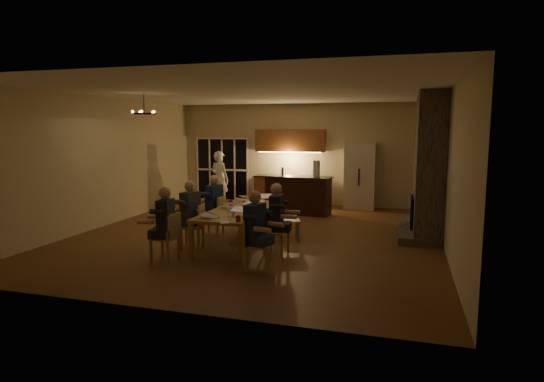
{
  "coord_description": "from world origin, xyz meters",
  "views": [
    {
      "loc": [
        3.16,
        -9.68,
        2.41
      ],
      "look_at": [
        0.25,
        0.3,
        0.99
      ],
      "focal_mm": 30.0,
      "sensor_mm": 36.0,
      "label": 1
    }
  ],
  "objects_px": {
    "can_cola": "(256,197)",
    "chair_left_near": "(165,237)",
    "person_left_near": "(166,225)",
    "laptop_b": "(237,211)",
    "chair_right_mid": "(276,231)",
    "redcup_far": "(266,197)",
    "person_right_mid": "(276,218)",
    "standing_person": "(220,180)",
    "chair_right_far": "(289,220)",
    "laptop_d": "(248,205)",
    "laptop_f": "(266,197)",
    "redcup_near": "(238,219)",
    "bar_blender": "(317,169)",
    "chandelier": "(144,114)",
    "refrigerator": "(360,176)",
    "redcup_mid": "(231,203)",
    "person_right_near": "(255,230)",
    "bar_island": "(298,195)",
    "can_silver": "(233,212)",
    "chair_left_far": "(213,216)",
    "laptop_c": "(230,202)",
    "chair_right_near": "(257,245)",
    "person_left_mid": "(190,214)",
    "bar_bottle": "(282,171)",
    "chair_left_mid": "(192,226)",
    "plate_near": "(251,214)",
    "plate_left": "(209,215)",
    "mug_mid": "(256,203)",
    "laptop_e": "(248,196)",
    "person_left_far": "(214,205)",
    "laptop_a": "(210,211)",
    "mug_front": "(229,210)",
    "dining_table": "(241,227)",
    "mug_back": "(237,200)"
  },
  "relations": [
    {
      "from": "mug_mid",
      "to": "chair_left_near",
      "type": "bearing_deg",
      "value": -117.39
    },
    {
      "from": "dining_table",
      "to": "mug_back",
      "type": "relative_size",
      "value": 27.66
    },
    {
      "from": "plate_left",
      "to": "bar_bottle",
      "type": "distance_m",
      "value": 4.67
    },
    {
      "from": "laptop_d",
      "to": "plate_left",
      "type": "relative_size",
      "value": 1.17
    },
    {
      "from": "person_left_mid",
      "to": "bar_bottle",
      "type": "relative_size",
      "value": 5.75
    },
    {
      "from": "chair_left_mid",
      "to": "person_left_near",
      "type": "height_order",
      "value": "person_left_near"
    },
    {
      "from": "person_left_far",
      "to": "redcup_far",
      "type": "height_order",
      "value": "person_left_far"
    },
    {
      "from": "mug_mid",
      "to": "mug_back",
      "type": "distance_m",
      "value": 0.61
    },
    {
      "from": "person_right_near",
      "to": "person_right_mid",
      "type": "xyz_separation_m",
      "value": [
        0.07,
        1.12,
        0.0
      ]
    },
    {
      "from": "chair_right_far",
      "to": "person_right_mid",
      "type": "relative_size",
      "value": 0.64
    },
    {
      "from": "person_right_near",
      "to": "plate_near",
      "type": "bearing_deg",
      "value": 33.59
    },
    {
      "from": "person_right_mid",
      "to": "standing_person",
      "type": "relative_size",
      "value": 0.79
    },
    {
      "from": "redcup_near",
      "to": "chair_left_near",
      "type": "bearing_deg",
      "value": -168.02
    },
    {
      "from": "chair_left_near",
      "to": "chandelier",
      "type": "xyz_separation_m",
      "value": [
        -1.44,
        1.8,
        2.31
      ]
    },
    {
      "from": "chair_left_far",
      "to": "laptop_c",
      "type": "distance_m",
      "value": 0.92
    },
    {
      "from": "person_right_near",
      "to": "laptop_d",
      "type": "xyz_separation_m",
      "value": [
        -0.63,
        1.45,
        0.17
      ]
    },
    {
      "from": "laptop_d",
      "to": "chandelier",
      "type": "bearing_deg",
      "value": -175.44
    },
    {
      "from": "can_cola",
      "to": "chair_left_near",
      "type": "bearing_deg",
      "value": -106.1
    },
    {
      "from": "refrigerator",
      "to": "redcup_mid",
      "type": "relative_size",
      "value": 16.67
    },
    {
      "from": "chair_right_near",
      "to": "person_left_far",
      "type": "relative_size",
      "value": 0.64
    },
    {
      "from": "laptop_f",
      "to": "mug_front",
      "type": "bearing_deg",
      "value": -121.91
    },
    {
      "from": "laptop_a",
      "to": "mug_front",
      "type": "bearing_deg",
      "value": -78.4
    },
    {
      "from": "plate_left",
      "to": "refrigerator",
      "type": "bearing_deg",
      "value": 68.46
    },
    {
      "from": "chair_left_mid",
      "to": "chandelier",
      "type": "xyz_separation_m",
      "value": [
        -1.5,
        0.8,
        2.31
      ]
    },
    {
      "from": "can_cola",
      "to": "plate_near",
      "type": "xyz_separation_m",
      "value": [
        0.5,
        -1.82,
        -0.05
      ]
    },
    {
      "from": "chair_left_mid",
      "to": "can_silver",
      "type": "relative_size",
      "value": 7.42
    },
    {
      "from": "dining_table",
      "to": "mug_mid",
      "type": "height_order",
      "value": "mug_mid"
    },
    {
      "from": "person_left_near",
      "to": "laptop_b",
      "type": "relative_size",
      "value": 4.31
    },
    {
      "from": "laptop_c",
      "to": "plate_near",
      "type": "xyz_separation_m",
      "value": [
        0.68,
        -0.57,
        -0.1
      ]
    },
    {
      "from": "person_right_near",
      "to": "laptop_e",
      "type": "height_order",
      "value": "person_right_near"
    },
    {
      "from": "chair_right_mid",
      "to": "plate_near",
      "type": "relative_size",
      "value": 3.39
    },
    {
      "from": "plate_left",
      "to": "bar_island",
      "type": "bearing_deg",
      "value": 81.15
    },
    {
      "from": "chair_right_far",
      "to": "laptop_d",
      "type": "relative_size",
      "value": 2.78
    },
    {
      "from": "refrigerator",
      "to": "can_silver",
      "type": "height_order",
      "value": "refrigerator"
    },
    {
      "from": "laptop_a",
      "to": "dining_table",
      "type": "bearing_deg",
      "value": -75.84
    },
    {
      "from": "chair_left_mid",
      "to": "laptop_d",
      "type": "height_order",
      "value": "laptop_d"
    },
    {
      "from": "chair_right_far",
      "to": "can_cola",
      "type": "bearing_deg",
      "value": 33.36
    },
    {
      "from": "chair_left_near",
      "to": "mug_mid",
      "type": "bearing_deg",
      "value": 157.46
    },
    {
      "from": "redcup_mid",
      "to": "mug_back",
      "type": "bearing_deg",
      "value": 92.56
    },
    {
      "from": "dining_table",
      "to": "standing_person",
      "type": "height_order",
      "value": "standing_person"
    },
    {
      "from": "laptop_f",
      "to": "redcup_near",
      "type": "distance_m",
      "value": 2.28
    },
    {
      "from": "refrigerator",
      "to": "chair_right_near",
      "type": "height_order",
      "value": "refrigerator"
    },
    {
      "from": "chair_right_far",
      "to": "bar_blender",
      "type": "distance_m",
      "value": 3.2
    },
    {
      "from": "person_right_near",
      "to": "bar_island",
      "type": "bearing_deg",
      "value": 16.81
    },
    {
      "from": "laptop_f",
      "to": "bar_bottle",
      "type": "bearing_deg",
      "value": 78.09
    },
    {
      "from": "mug_mid",
      "to": "chair_right_mid",
      "type": "bearing_deg",
      "value": -54.74
    },
    {
      "from": "chair_right_mid",
      "to": "redcup_far",
      "type": "bearing_deg",
      "value": 27.55
    },
    {
      "from": "mug_mid",
      "to": "person_left_mid",
      "type": "bearing_deg",
      "value": -133.68
    },
    {
      "from": "refrigerator",
      "to": "laptop_f",
      "type": "bearing_deg",
      "value": -113.48
    },
    {
      "from": "refrigerator",
      "to": "laptop_f",
      "type": "height_order",
      "value": "refrigerator"
    }
  ]
}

